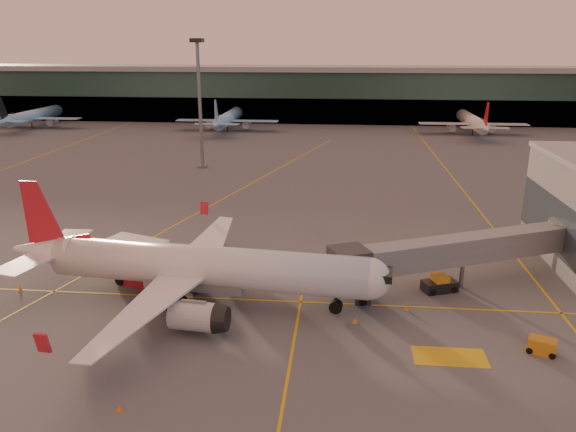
# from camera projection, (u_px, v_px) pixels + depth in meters

# --- Properties ---
(ground) EXTENTS (600.00, 600.00, 0.00)m
(ground) POSITION_uv_depth(u_px,v_px,m) (242.00, 324.00, 51.62)
(ground) COLOR #4C4F54
(ground) RESTS_ON ground
(taxi_markings) EXTENTS (100.12, 173.00, 0.01)m
(taxi_markings) POSITION_uv_depth(u_px,v_px,m) (246.00, 196.00, 94.60)
(taxi_markings) COLOR gold
(taxi_markings) RESTS_ON ground
(terminal) EXTENTS (400.00, 20.00, 17.60)m
(terminal) POSITION_uv_depth(u_px,v_px,m) (317.00, 94.00, 183.86)
(terminal) COLOR #19382D
(terminal) RESTS_ON ground
(mast_west_near) EXTENTS (2.40, 2.40, 25.60)m
(mast_west_near) POSITION_uv_depth(u_px,v_px,m) (199.00, 95.00, 111.85)
(mast_west_near) COLOR slate
(mast_west_near) RESTS_ON ground
(distant_aircraft_row) EXTENTS (225.00, 34.00, 13.00)m
(distant_aircraft_row) POSITION_uv_depth(u_px,v_px,m) (135.00, 129.00, 168.82)
(distant_aircraft_row) COLOR #8BBFE8
(distant_aircraft_row) RESTS_ON ground
(main_airplane) EXTENTS (38.65, 34.90, 11.66)m
(main_airplane) POSITION_uv_depth(u_px,v_px,m) (195.00, 267.00, 54.66)
(main_airplane) COLOR white
(main_airplane) RESTS_ON ground
(jet_bridge) EXTENTS (28.80, 15.38, 5.80)m
(jet_bridge) POSITION_uv_depth(u_px,v_px,m) (476.00, 249.00, 58.68)
(jet_bridge) COLOR slate
(jet_bridge) RESTS_ON ground
(catering_truck) EXTENTS (6.94, 4.78, 4.96)m
(catering_truck) POSITION_uv_depth(u_px,v_px,m) (139.00, 259.00, 59.46)
(catering_truck) COLOR maroon
(catering_truck) RESTS_ON ground
(gpu_cart) EXTENTS (2.58, 2.11, 1.31)m
(gpu_cart) POSITION_uv_depth(u_px,v_px,m) (542.00, 346.00, 46.52)
(gpu_cart) COLOR #C48218
(gpu_cart) RESTS_ON ground
(pushback_tug) EXTENTS (3.91, 2.97, 1.79)m
(pushback_tug) POSITION_uv_depth(u_px,v_px,m) (440.00, 285.00, 58.17)
(pushback_tug) COLOR black
(pushback_tug) RESTS_ON ground
(cone_nose) EXTENTS (0.43, 0.43, 0.55)m
(cone_nose) POSITION_uv_depth(u_px,v_px,m) (407.00, 308.00, 54.04)
(cone_nose) COLOR orange
(cone_nose) RESTS_ON ground
(cone_tail) EXTENTS (0.40, 0.40, 0.51)m
(cone_tail) POSITION_uv_depth(u_px,v_px,m) (20.00, 288.00, 58.45)
(cone_tail) COLOR orange
(cone_tail) RESTS_ON ground
(cone_wing_right) EXTENTS (0.39, 0.39, 0.50)m
(cone_wing_right) POSITION_uv_depth(u_px,v_px,m) (119.00, 408.00, 39.31)
(cone_wing_right) COLOR orange
(cone_wing_right) RESTS_ON ground
(cone_wing_left) EXTENTS (0.41, 0.41, 0.52)m
(cone_wing_left) POSITION_uv_depth(u_px,v_px,m) (222.00, 240.00, 72.93)
(cone_wing_left) COLOR orange
(cone_wing_left) RESTS_ON ground
(cone_fwd) EXTENTS (0.43, 0.43, 0.54)m
(cone_fwd) POSITION_uv_depth(u_px,v_px,m) (355.00, 320.00, 51.67)
(cone_fwd) COLOR orange
(cone_fwd) RESTS_ON ground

